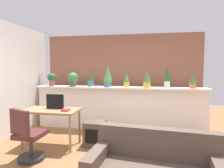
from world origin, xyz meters
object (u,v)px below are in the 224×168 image
Objects in this scene: potted_plant_0 at (52,79)px; potted_plant_6 at (167,78)px; potted_plant_4 at (126,80)px; potted_plant_7 at (193,81)px; potted_plant_2 at (91,80)px; desk at (51,113)px; side_cube_shelf at (95,133)px; potted_plant_3 at (108,77)px; book_on_desk at (66,110)px; office_chair at (28,139)px; tv_monitor at (55,101)px; potted_plant_1 at (73,79)px; potted_plant_5 at (147,79)px.

potted_plant_6 reaches higher than potted_plant_0.
potted_plant_7 is at bearing 0.65° from potted_plant_4.
desk is at bearing -111.28° from potted_plant_2.
potted_plant_4 is 0.32× the size of desk.
potted_plant_7 is 0.71× the size of side_cube_shelf.
potted_plant_3 is 1.17× the size of potted_plant_6.
book_on_desk is at bearing -146.94° from potted_plant_6.
office_chair is (-0.54, -1.89, -0.89)m from potted_plant_2.
potted_plant_6 is 3.23m from office_chair.
potted_plant_2 is 0.33× the size of desk.
tv_monitor is (0.05, 0.08, 0.23)m from desk.
potted_plant_7 is 2.53× the size of book_on_desk.
potted_plant_4 is (1.97, 0.01, -0.02)m from potted_plant_0.
tv_monitor reaches higher than side_cube_shelf.
potted_plant_6 is at bearing 1.46° from potted_plant_0.
potted_plant_3 is at bearing -178.25° from potted_plant_6.
potted_plant_2 is 1.26m from tv_monitor.
potted_plant_4 is (1.39, 0.00, -0.02)m from potted_plant_1.
potted_plant_3 is 2.01m from potted_plant_7.
desk is 1.21× the size of office_chair.
potted_plant_0 is at bearing -179.82° from potted_plant_4.
potted_plant_3 is at bearing 179.79° from potted_plant_7.
desk is 3.00× the size of tv_monitor.
potted_plant_5 is at bearing 38.69° from book_on_desk.
potted_plant_2 reaches higher than tv_monitor.
tv_monitor is (-2.31, -1.14, -0.44)m from potted_plant_6.
potted_plant_7 is 3.22m from desk.
potted_plant_3 is 1.65m from desk.
potted_plant_0 is at bearing 116.64° from desk.
tv_monitor is at bearing -59.76° from potted_plant_0.
potted_plant_1 reaches higher than tv_monitor.
potted_plant_7 is at bearing -5.12° from potted_plant_6.
book_on_desk is (-0.51, -0.26, 0.52)m from side_cube_shelf.
potted_plant_1 reaches higher than book_on_desk.
potted_plant_5 reaches higher than potted_plant_7.
desk is (-2.36, -1.22, -0.67)m from potted_plant_6.
desk is at bearing 166.50° from book_on_desk.
side_cube_shelf is (0.39, -1.03, -1.03)m from potted_plant_2.
potted_plant_6 is 1.27× the size of tv_monitor.
potted_plant_3 reaches higher than potted_plant_6.
potted_plant_1 is 0.92× the size of potted_plant_5.
tv_monitor reaches higher than office_chair.
desk is at bearing -140.30° from potted_plant_4.
book_on_desk is at bearing -53.11° from potted_plant_0.
potted_plant_0 is 1.05m from potted_plant_2.
potted_plant_6 is 2.62m from tv_monitor.
potted_plant_7 is (0.57, -0.05, -0.05)m from potted_plant_6.
potted_plant_2 reaches higher than potted_plant_7.
tv_monitor is (0.04, -1.07, -0.41)m from potted_plant_1.
potted_plant_1 is at bearing 89.68° from desk.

